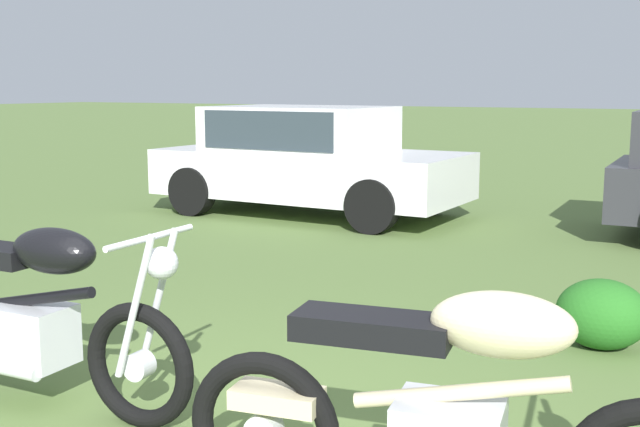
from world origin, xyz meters
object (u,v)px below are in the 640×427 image
Objects in this scene: motorcycle_black at (33,315)px; car_white at (306,155)px; motorcycle_cream at (451,416)px; shrub_low at (602,314)px.

car_white is at bearing 104.74° from motorcycle_black.
car_white reaches higher than motorcycle_cream.
motorcycle_cream is 0.51× the size of car_white.
motorcycle_black is 6.57m from car_white.
car_white reaches higher than shrub_low.
motorcycle_black is 2.41m from motorcycle_cream.
motorcycle_black is at bearing 166.27° from motorcycle_cream.
motorcycle_black is at bearing -136.50° from shrub_low.
motorcycle_cream is 3.54× the size of shrub_low.
motorcycle_cream is at bearing -55.11° from car_white.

